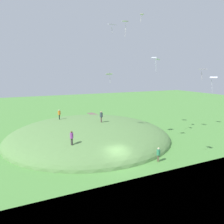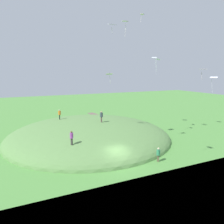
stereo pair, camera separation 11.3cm
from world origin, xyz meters
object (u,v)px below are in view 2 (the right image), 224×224
(person_watching_kites, at_px, (101,115))
(person_near_shore, at_px, (158,153))
(kite_4, at_px, (125,22))
(kite_10, at_px, (142,15))
(person_walking_path, at_px, (59,113))
(kite_1, at_px, (154,58))
(person_on_hilltop, at_px, (72,136))
(kite_7, at_px, (214,78))
(kite_0, at_px, (203,69))
(kite_8, at_px, (112,25))
(kite_11, at_px, (158,60))
(kite_9, at_px, (109,74))

(person_watching_kites, relative_size, person_near_shore, 1.03)
(kite_4, height_order, kite_10, kite_10)
(person_near_shore, distance_m, person_walking_path, 19.46)
(kite_1, height_order, kite_4, kite_4)
(person_on_hilltop, height_order, kite_7, kite_7)
(person_near_shore, relative_size, kite_0, 1.24)
(kite_8, relative_size, kite_11, 0.53)
(kite_7, distance_m, kite_11, 9.09)
(person_walking_path, bearing_deg, person_near_shore, -150.65)
(person_watching_kites, bearing_deg, kite_7, 45.96)
(person_walking_path, height_order, kite_7, kite_7)
(kite_4, bearing_deg, kite_11, -68.28)
(kite_0, relative_size, kite_9, 0.93)
(person_on_hilltop, height_order, kite_1, kite_1)
(kite_0, height_order, kite_11, kite_11)
(person_walking_path, bearing_deg, person_on_hilltop, 179.29)
(person_on_hilltop, height_order, person_walking_path, person_walking_path)
(kite_7, relative_size, kite_9, 1.33)
(person_near_shore, height_order, kite_4, kite_4)
(kite_4, xyz_separation_m, kite_7, (-5.37, -10.01, -6.87))
(kite_4, xyz_separation_m, kite_10, (3.53, -4.67, 2.19))
(person_walking_path, xyz_separation_m, kite_1, (-3.71, -17.03, 9.71))
(person_walking_path, xyz_separation_m, kite_4, (-12.29, -6.26, 13.19))
(kite_9, bearing_deg, kite_11, -99.59)
(kite_1, height_order, kite_11, kite_1)
(kite_4, distance_m, kite_11, 9.05)
(kite_0, distance_m, kite_11, 10.70)
(kite_8, distance_m, kite_9, 6.80)
(person_watching_kites, bearing_deg, kite_0, 28.29)
(kite_0, distance_m, kite_9, 13.21)
(person_on_hilltop, bearing_deg, kite_11, -112.85)
(person_watching_kites, relative_size, person_walking_path, 1.04)
(person_near_shore, xyz_separation_m, kite_4, (5.18, 1.94, 15.66))
(kite_8, relative_size, kite_9, 0.78)
(person_watching_kites, relative_size, kite_10, 1.71)
(kite_7, height_order, kite_8, kite_8)
(kite_8, bearing_deg, person_near_shore, -162.73)
(kite_1, distance_m, kite_10, 9.75)
(kite_9, relative_size, kite_10, 1.44)
(person_near_shore, xyz_separation_m, kite_11, (8.12, -5.44, 11.35))
(kite_4, bearing_deg, kite_0, -142.82)
(kite_4, height_order, kite_9, kite_4)
(kite_11, bearing_deg, person_on_hilltop, 102.31)
(person_watching_kites, bearing_deg, kite_4, 10.29)
(kite_7, bearing_deg, kite_11, 17.50)
(kite_10, bearing_deg, kite_4, 127.09)
(kite_8, distance_m, kite_11, 9.12)
(person_walking_path, xyz_separation_m, kite_11, (-9.35, -13.65, 8.88))
(kite_1, xyz_separation_m, kite_7, (-13.95, 0.76, -3.39))
(kite_0, xyz_separation_m, kite_4, (7.52, 5.70, 5.79))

